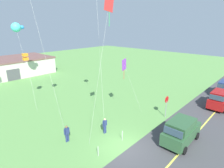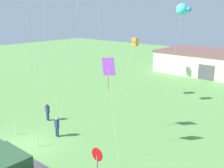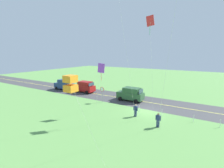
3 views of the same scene
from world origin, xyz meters
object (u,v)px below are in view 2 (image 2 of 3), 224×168
(stop_sign, at_px, (97,161))
(person_adult_near, at_px, (57,126))
(warehouse_distant, at_px, (220,63))
(kite_yellow_high, at_px, (182,9))
(kite_cyan_top, at_px, (109,68))
(kite_green_far, at_px, (135,42))
(person_adult_companion, at_px, (48,111))

(stop_sign, relative_size, person_adult_near, 1.60)
(stop_sign, xyz_separation_m, warehouse_distant, (-5.80, 33.46, -0.05))
(kite_yellow_high, relative_size, kite_cyan_top, 1.58)
(kite_yellow_high, bearing_deg, stop_sign, -72.93)
(kite_green_far, bearing_deg, warehouse_distant, 81.06)
(kite_green_far, xyz_separation_m, warehouse_distant, (2.89, 18.39, -4.58))
(kite_cyan_top, xyz_separation_m, warehouse_distant, (-3.07, 29.46, -4.16))
(kite_yellow_high, bearing_deg, person_adult_near, -91.31)
(person_adult_near, distance_m, warehouse_distant, 30.72)
(kite_yellow_high, height_order, kite_green_far, kite_yellow_high)
(person_adult_near, height_order, kite_green_far, kite_green_far)
(warehouse_distant, bearing_deg, person_adult_companion, -98.95)
(person_adult_near, xyz_separation_m, kite_yellow_high, (0.43, 18.91, 8.95))
(stop_sign, height_order, warehouse_distant, warehouse_distant)
(person_adult_companion, height_order, kite_green_far, kite_green_far)
(person_adult_companion, bearing_deg, kite_cyan_top, -76.09)
(person_adult_companion, distance_m, warehouse_distant, 29.52)
(kite_green_far, bearing_deg, person_adult_companion, -98.97)
(person_adult_near, bearing_deg, warehouse_distant, -53.66)
(person_adult_companion, height_order, kite_cyan_top, kite_cyan_top)
(warehouse_distant, bearing_deg, kite_cyan_top, -84.04)
(stop_sign, bearing_deg, person_adult_near, 158.61)
(kite_green_far, bearing_deg, kite_cyan_top, -61.68)
(person_adult_near, relative_size, kite_yellow_high, 0.15)
(person_adult_companion, height_order, kite_yellow_high, kite_yellow_high)
(kite_yellow_high, xyz_separation_m, warehouse_distant, (0.86, 11.78, -8.06))
(person_adult_near, relative_size, kite_cyan_top, 0.24)
(person_adult_near, relative_size, warehouse_distant, 0.09)
(person_adult_near, bearing_deg, kite_green_far, -43.82)
(person_adult_near, bearing_deg, stop_sign, -162.65)
(kite_green_far, relative_size, kite_cyan_top, 1.02)
(person_adult_near, height_order, person_adult_companion, same)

